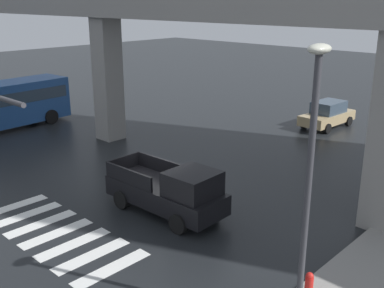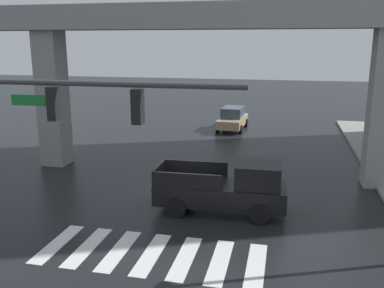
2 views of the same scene
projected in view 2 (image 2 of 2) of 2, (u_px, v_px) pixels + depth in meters
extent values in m
plane|color=black|center=(187.00, 199.00, 18.03)|extent=(120.00, 120.00, 0.00)
cube|color=silver|center=(57.00, 243.00, 14.03)|extent=(0.55, 2.80, 0.01)
cube|color=silver|center=(88.00, 247.00, 13.79)|extent=(0.55, 2.80, 0.01)
cube|color=silver|center=(119.00, 250.00, 13.56)|extent=(0.55, 2.80, 0.01)
cube|color=silver|center=(151.00, 254.00, 13.33)|extent=(0.55, 2.80, 0.01)
cube|color=silver|center=(185.00, 258.00, 13.09)|extent=(0.55, 2.80, 0.01)
cube|color=silver|center=(220.00, 262.00, 12.86)|extent=(0.55, 2.80, 0.01)
cube|color=silver|center=(256.00, 266.00, 12.62)|extent=(0.55, 2.80, 0.01)
cube|color=gray|center=(205.00, 16.00, 19.71)|extent=(48.10, 1.82, 1.20)
cube|color=gray|center=(53.00, 99.00, 22.46)|extent=(1.30, 1.30, 7.16)
cube|color=gray|center=(384.00, 110.00, 18.94)|extent=(1.30, 1.30, 7.16)
cube|color=black|center=(220.00, 193.00, 16.54)|extent=(5.15, 2.05, 0.80)
cube|color=black|center=(258.00, 174.00, 16.07)|extent=(1.75, 1.80, 0.90)
cube|color=#3F5160|center=(271.00, 175.00, 15.98)|extent=(0.15, 1.67, 0.77)
cube|color=black|center=(196.00, 168.00, 17.42)|extent=(2.65, 0.18, 0.60)
cube|color=black|center=(187.00, 181.00, 15.75)|extent=(2.65, 0.18, 0.60)
cube|color=black|center=(159.00, 172.00, 16.84)|extent=(0.15, 1.75, 0.60)
cylinder|color=black|center=(261.00, 197.00, 17.20)|extent=(0.77, 0.30, 0.76)
cylinder|color=black|center=(260.00, 214.00, 15.48)|extent=(0.77, 0.30, 0.76)
cylinder|color=black|center=(186.00, 192.00, 17.79)|extent=(0.77, 0.30, 0.76)
cylinder|color=black|center=(176.00, 208.00, 16.07)|extent=(0.77, 0.30, 0.76)
cube|color=tan|center=(232.00, 121.00, 32.22)|extent=(1.99, 4.39, 0.64)
cube|color=#384756|center=(233.00, 112.00, 32.15)|extent=(1.62, 2.31, 0.76)
cylinder|color=black|center=(241.00, 129.00, 30.82)|extent=(0.27, 0.65, 0.64)
cylinder|color=black|center=(218.00, 128.00, 31.28)|extent=(0.27, 0.65, 0.64)
cylinder|color=black|center=(246.00, 123.00, 33.31)|extent=(0.27, 0.65, 0.64)
cylinder|color=black|center=(225.00, 122.00, 33.77)|extent=(0.27, 0.65, 0.64)
cylinder|color=#38383D|center=(30.00, 82.00, 10.41)|extent=(10.80, 0.14, 0.14)
cube|color=black|center=(54.00, 104.00, 10.41)|extent=(0.24, 0.32, 0.84)
sphere|color=orange|center=(54.00, 104.00, 10.41)|extent=(0.17, 0.17, 0.17)
cube|color=black|center=(138.00, 107.00, 9.94)|extent=(0.24, 0.32, 0.84)
sphere|color=orange|center=(138.00, 107.00, 9.94)|extent=(0.17, 0.17, 0.17)
cube|color=#19722D|center=(31.00, 100.00, 10.52)|extent=(1.10, 0.04, 0.28)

